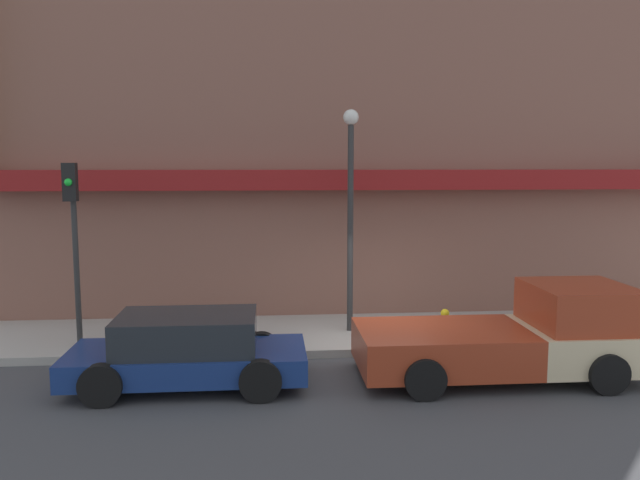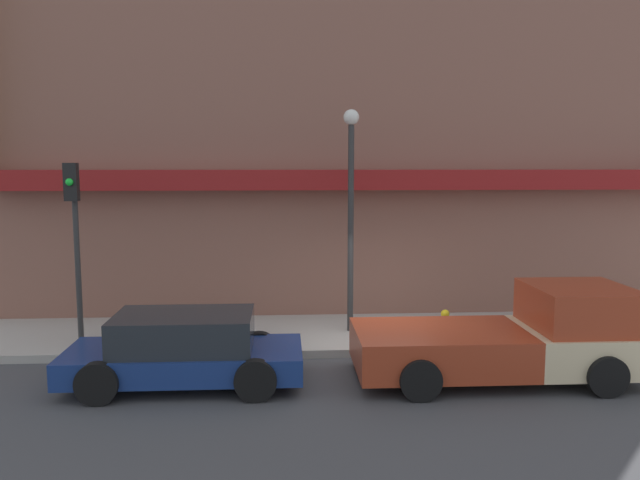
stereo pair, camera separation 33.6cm
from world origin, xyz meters
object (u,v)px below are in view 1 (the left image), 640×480
at_px(parked_car, 187,351).
at_px(street_lamp, 351,193).
at_px(traffic_light, 73,222).
at_px(pickup_truck, 517,337).
at_px(fire_hydrant, 445,324).

height_order(parked_car, street_lamp, street_lamp).
bearing_deg(traffic_light, parked_car, -39.99).
distance_m(pickup_truck, street_lamp, 4.89).
bearing_deg(parked_car, fire_hydrant, 19.41).
distance_m(parked_car, street_lamp, 5.30).
relative_size(parked_car, street_lamp, 0.84).
distance_m(parked_car, traffic_light, 4.05).
xyz_separation_m(pickup_truck, fire_hydrant, (-0.80, 2.13, -0.28)).
height_order(parked_car, traffic_light, traffic_light).
relative_size(street_lamp, traffic_light, 1.31).
xyz_separation_m(pickup_truck, street_lamp, (-2.85, 2.98, 2.64)).
xyz_separation_m(street_lamp, traffic_light, (-6.01, -0.79, -0.55)).
relative_size(pickup_truck, street_lamp, 1.04).
bearing_deg(parked_car, traffic_light, 138.06).
bearing_deg(fire_hydrant, traffic_light, 179.63).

